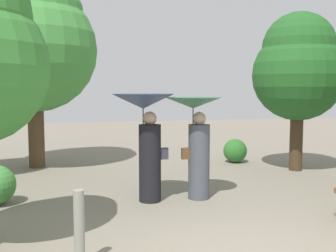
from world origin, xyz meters
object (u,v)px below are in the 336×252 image
tree_mid_right (298,67)px  path_marker_post (79,229)px  person_left (146,126)px  tree_far_back (33,39)px  person_right (196,132)px

tree_mid_right → path_marker_post: bearing=-141.2°
person_left → path_marker_post: person_left is taller
tree_far_back → path_marker_post: bearing=-81.1°
person_left → tree_far_back: tree_far_back is taller
person_right → tree_far_back: (-3.05, 3.71, 1.99)m
person_left → person_right: person_left is taller
person_right → path_marker_post: size_ratio=2.10×
tree_far_back → path_marker_post: tree_far_back is taller
tree_mid_right → person_left: bearing=-155.9°
tree_mid_right → tree_far_back: bearing=163.2°
person_right → tree_far_back: size_ratio=0.37×
person_left → path_marker_post: 2.82m
person_left → person_right: size_ratio=1.04×
tree_far_back → path_marker_post: size_ratio=5.70×
tree_mid_right → person_right: bearing=-149.5°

